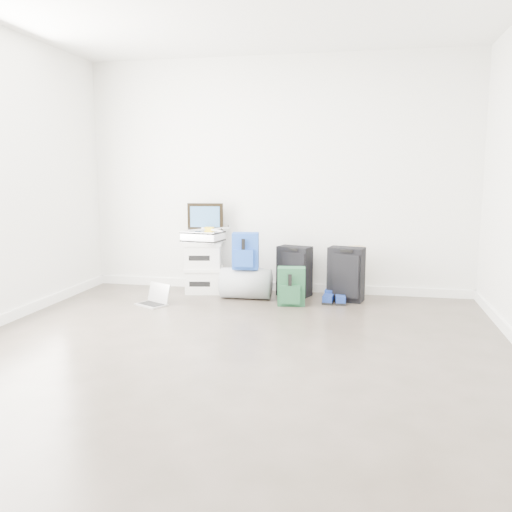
% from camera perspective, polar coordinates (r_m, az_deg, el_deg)
% --- Properties ---
extents(ground, '(5.00, 5.00, 0.00)m').
position_cam_1_polar(ground, '(4.12, -3.56, -10.97)').
color(ground, '#3A332A').
rests_on(ground, ground).
extents(room_envelope, '(4.52, 5.02, 2.71)m').
position_cam_1_polar(room_envelope, '(3.91, -3.73, 13.61)').
color(room_envelope, white).
rests_on(room_envelope, ground).
extents(boxes_stack, '(0.48, 0.41, 0.60)m').
position_cam_1_polar(boxes_stack, '(6.34, -5.54, -1.15)').
color(boxes_stack, silver).
rests_on(boxes_stack, ground).
extents(briefcase, '(0.47, 0.38, 0.12)m').
position_cam_1_polar(briefcase, '(6.29, -5.59, 2.09)').
color(briefcase, '#B2B2B7').
rests_on(briefcase, boxes_stack).
extents(painting, '(0.42, 0.07, 0.31)m').
position_cam_1_polar(painting, '(6.36, -5.36, 4.14)').
color(painting, black).
rests_on(painting, briefcase).
extents(drone, '(0.41, 0.41, 0.05)m').
position_cam_1_polar(drone, '(6.24, -4.95, 2.83)').
color(drone, yellow).
rests_on(drone, briefcase).
extents(duffel_bag, '(0.55, 0.35, 0.34)m').
position_cam_1_polar(duffel_bag, '(6.03, -1.05, -2.90)').
color(duffel_bag, gray).
rests_on(duffel_bag, ground).
extents(blue_backpack, '(0.31, 0.24, 0.40)m').
position_cam_1_polar(blue_backpack, '(5.94, -1.13, 0.47)').
color(blue_backpack, '#173099').
rests_on(blue_backpack, duffel_bag).
extents(large_suitcase, '(0.41, 0.33, 0.57)m').
position_cam_1_polar(large_suitcase, '(6.16, 4.06, -1.60)').
color(large_suitcase, black).
rests_on(large_suitcase, ground).
extents(green_backpack, '(0.31, 0.24, 0.40)m').
position_cam_1_polar(green_backpack, '(5.73, 3.73, -3.28)').
color(green_backpack, '#153B25').
rests_on(green_backpack, ground).
extents(carry_on, '(0.41, 0.32, 0.59)m').
position_cam_1_polar(carry_on, '(5.98, 9.46, -1.91)').
color(carry_on, black).
rests_on(carry_on, ground).
extents(shoes, '(0.25, 0.29, 0.09)m').
position_cam_1_polar(shoes, '(5.92, 8.25, -4.45)').
color(shoes, black).
rests_on(shoes, ground).
extents(rolled_rug, '(0.19, 0.19, 0.59)m').
position_cam_1_polar(rolled_rug, '(6.12, 10.50, -1.70)').
color(rolled_rug, tan).
rests_on(rolled_rug, ground).
extents(laptop, '(0.38, 0.35, 0.22)m').
position_cam_1_polar(laptop, '(5.88, -10.64, -4.53)').
color(laptop, silver).
rests_on(laptop, ground).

